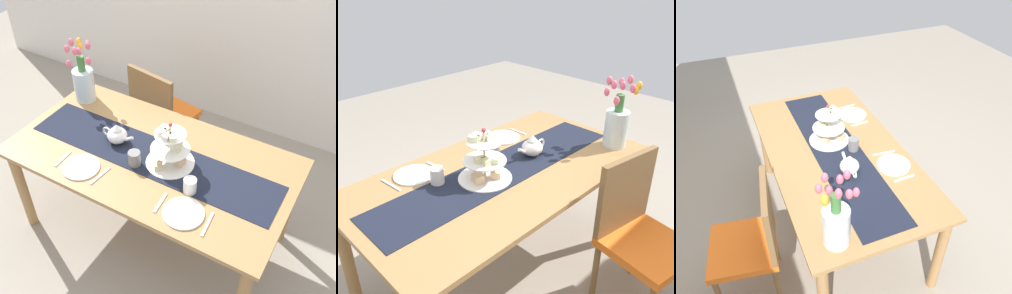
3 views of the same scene
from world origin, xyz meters
The scene contains 15 objects.
ground_plane centered at (0.00, 0.00, 0.00)m, with size 8.00×8.00×0.00m, color gray.
dining_table centered at (0.00, 0.00, 0.65)m, with size 1.78×0.94×0.74m.
chair_left centered at (-0.36, 0.70, 0.50)m, with size 0.48×0.48×0.91m.
table_runner centered at (0.00, -0.01, 0.74)m, with size 1.66×0.34×0.00m, color black.
tiered_cake_stand centered at (0.14, 0.00, 0.85)m, with size 0.30×0.30×0.30m.
teapot centered at (-0.26, 0.00, 0.80)m, with size 0.24×0.13×0.14m.
tulip_vase centered at (-0.75, 0.28, 0.90)m, with size 0.17×0.22×0.46m.
dinner_plate_left centered at (-0.31, -0.31, 0.75)m, with size 0.23×0.23×0.01m, color white.
fork_left centered at (-0.45, -0.31, 0.74)m, with size 0.02×0.15×0.01m, color silver.
knife_left centered at (-0.16, -0.31, 0.74)m, with size 0.01×0.17×0.01m, color silver.
dinner_plate_right centered at (0.40, -0.31, 0.75)m, with size 0.23×0.23×0.01m, color white.
fork_right centered at (0.25, -0.31, 0.74)m, with size 0.02×0.15×0.01m, color silver.
knife_right centered at (0.54, -0.31, 0.74)m, with size 0.01×0.17×0.01m, color silver.
mug_grey centered at (-0.04, -0.12, 0.79)m, with size 0.08×0.08×0.10m, color slate.
mug_white_text centered at (0.35, -0.15, 0.79)m, with size 0.08×0.08×0.10m, color white.
Camera 1 is at (1.04, -1.57, 2.46)m, focal length 43.76 mm.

